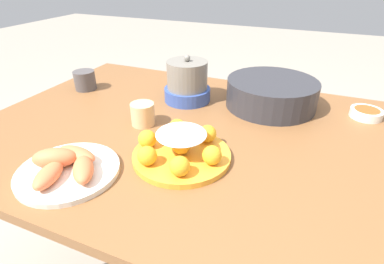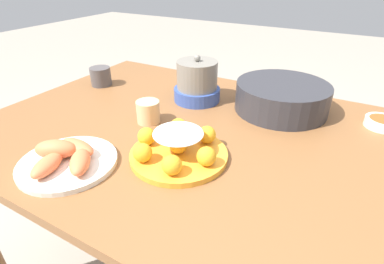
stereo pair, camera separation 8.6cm
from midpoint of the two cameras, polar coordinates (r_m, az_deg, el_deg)
name	(u,v)px [view 1 (the left image)]	position (r m, az deg, el deg)	size (l,w,h in m)	color
dining_table	(202,155)	(0.99, -0.63, -4.53)	(1.46, 0.98, 0.76)	brown
cake_plate	(180,148)	(0.81, -5.43, -3.23)	(0.27, 0.27, 0.08)	gold
serving_bowl	(271,93)	(1.13, 12.77, 7.30)	(0.33, 0.33, 0.10)	#2D2D33
sauce_bowl	(366,113)	(1.17, 28.48, 3.14)	(0.11, 0.11, 0.03)	silver
seafood_platter	(67,167)	(0.83, -25.56, -6.17)	(0.26, 0.26, 0.06)	silver
cup_near	(143,114)	(1.00, -11.83, 3.30)	(0.08, 0.08, 0.07)	#DBB27F
cup_far	(85,80)	(1.35, -21.50, 9.12)	(0.09, 0.09, 0.08)	#4C4747
warming_pot	(187,83)	(1.14, -3.11, 9.35)	(0.18, 0.18, 0.18)	#334C99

